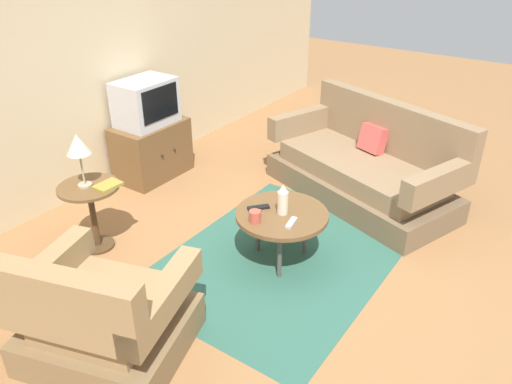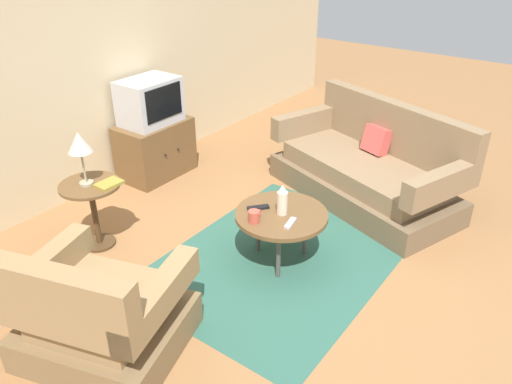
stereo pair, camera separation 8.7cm
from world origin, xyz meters
The scene contains 15 objects.
ground_plane centered at (0.00, 0.00, 0.00)m, with size 16.00×16.00×0.00m, color olive.
back_wall centered at (0.00, 2.46, 1.35)m, with size 9.00×0.12×2.70m, color #CCB78E.
area_rug centered at (0.10, 0.15, 0.00)m, with size 2.15×1.62×0.00m, color #2D5B4C.
armchair centered at (-1.40, 0.51, 0.29)m, with size 1.08×1.16×0.86m.
couch centered at (1.49, 0.05, 0.30)m, with size 1.46×2.08×0.93m.
coffee_table centered at (0.10, 0.15, 0.41)m, with size 0.73×0.73×0.44m.
side_table centered at (-0.64, 1.53, 0.42)m, with size 0.49×0.49×0.59m.
tv_stand centered at (0.63, 2.12, 0.30)m, with size 0.77×0.50×0.59m.
television centered at (0.63, 2.13, 0.82)m, with size 0.60×0.43×0.46m.
table_lamp centered at (-0.65, 1.54, 0.94)m, with size 0.19×0.19×0.45m.
vase centered at (0.09, 0.14, 0.57)m, with size 0.08×0.08×0.25m.
mug centered at (-0.13, 0.24, 0.49)m, with size 0.14×0.09×0.09m.
tv_remote_dark centered at (0.04, 0.33, 0.45)m, with size 0.17×0.15×0.02m.
tv_remote_silver centered at (0.00, 0.00, 0.45)m, with size 0.16×0.08×0.02m.
book centered at (-0.56, 1.38, 0.60)m, with size 0.21×0.15×0.03m.
Camera 1 is at (-2.79, -1.61, 2.47)m, focal length 35.23 mm.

